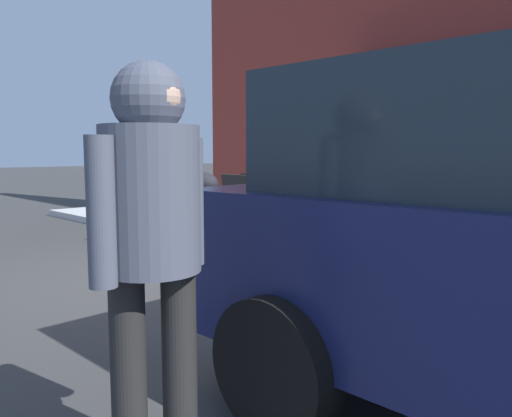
% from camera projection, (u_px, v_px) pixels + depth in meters
% --- Properties ---
extents(ground_plane, '(80.00, 80.00, 0.00)m').
position_uv_depth(ground_plane, '(169.00, 276.00, 5.43)').
color(ground_plane, '#353535').
extents(touring_motorcycle, '(2.23, 0.69, 1.40)m').
position_uv_depth(touring_motorcycle, '(225.00, 216.00, 5.68)').
color(touring_motorcycle, black).
rests_on(touring_motorcycle, ground_plane).
extents(parked_bicycle, '(1.73, 0.50, 0.92)m').
position_uv_depth(parked_bicycle, '(148.00, 223.00, 6.85)').
color(parked_bicycle, black).
rests_on(parked_bicycle, ground_plane).
extents(pedestrian_walking, '(0.44, 0.55, 1.66)m').
position_uv_depth(pedestrian_walking, '(151.00, 223.00, 1.95)').
color(pedestrian_walking, black).
rests_on(pedestrian_walking, ground_plane).
extents(sandwich_board_sign, '(0.55, 0.40, 0.88)m').
position_uv_depth(sandwich_board_sign, '(245.00, 205.00, 7.20)').
color(sandwich_board_sign, black).
rests_on(sandwich_board_sign, sidewalk_curb).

